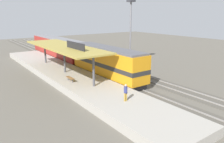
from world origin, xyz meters
TOP-DOWN VIEW (x-y plane):
  - ground_plane at (2.00, 0.00)m, footprint 120.00×120.00m
  - track_near at (0.00, 0.00)m, footprint 3.20×110.00m
  - track_far at (4.60, 0.00)m, footprint 3.20×110.00m
  - platform at (-4.60, 0.00)m, footprint 6.00×44.00m
  - station_canopy at (-4.60, -0.09)m, footprint 5.20×18.00m
  - platform_bench at (-6.00, -4.61)m, footprint 0.44×1.70m
  - locomotive at (0.00, -3.95)m, footprint 2.93×14.43m
  - passenger_carriage_single at (0.00, 14.05)m, footprint 2.90×20.00m
  - light_mast at (7.80, 0.14)m, footprint 1.10×1.10m
  - person_waiting at (-4.50, -13.70)m, footprint 0.34×0.34m

SIDE VIEW (x-z plane):
  - ground_plane at x=2.00m, z-range 0.00..0.00m
  - track_near at x=0.00m, z-range -0.05..0.11m
  - track_far at x=4.60m, z-range -0.05..0.11m
  - platform at x=-4.60m, z-range 0.00..0.90m
  - platform_bench at x=-6.00m, z-range 1.09..1.59m
  - person_waiting at x=-4.50m, z-range 1.00..2.71m
  - passenger_carriage_single at x=0.00m, z-range 0.19..4.43m
  - locomotive at x=0.00m, z-range 0.19..4.63m
  - station_canopy at x=-4.60m, z-range 2.18..6.88m
  - light_mast at x=7.80m, z-range 2.55..14.25m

